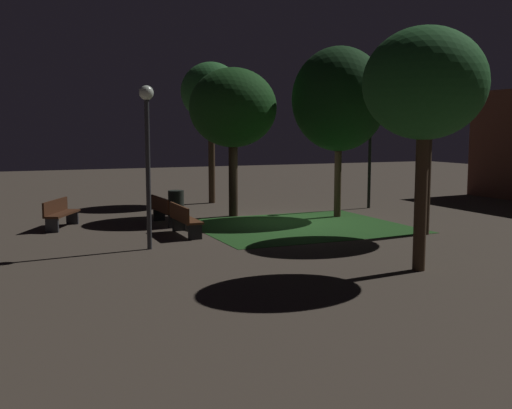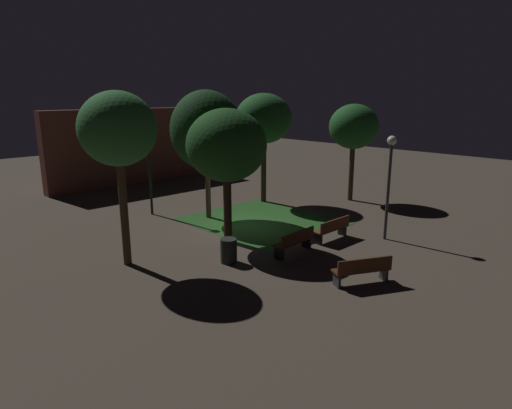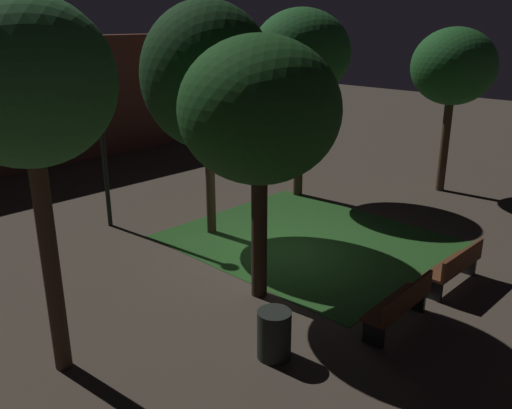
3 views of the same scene
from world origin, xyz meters
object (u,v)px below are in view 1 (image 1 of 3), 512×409
tree_right_canopy (339,99)px  lamp_post_plaza_west (371,120)px  trash_bin (176,202)px  bench_lawn_edge (164,209)px  tree_left_canopy (425,85)px  bench_front_right (184,219)px  tree_lawn_side (429,81)px  bench_back_row (60,213)px  tree_back_right (211,93)px  tree_back_left (233,108)px  lamp_post_path_center (147,137)px

tree_right_canopy → lamp_post_plaza_west: bearing=124.1°
lamp_post_plaza_west → trash_bin: size_ratio=5.99×
bench_lawn_edge → lamp_post_plaza_west: bearing=96.0°
trash_bin → lamp_post_plaza_west: bearing=79.3°
bench_lawn_edge → tree_right_canopy: tree_right_canopy is taller
bench_lawn_edge → lamp_post_plaza_west: size_ratio=0.36×
bench_lawn_edge → tree_left_canopy: size_ratio=0.35×
bench_front_right → tree_lawn_side: 7.95m
bench_back_row → tree_back_right: 8.73m
lamp_post_plaza_west → trash_bin: (-1.38, -7.30, -2.96)m
tree_lawn_side → tree_left_canopy: bearing=-40.0°
bench_back_row → trash_bin: bearing=112.6°
tree_lawn_side → lamp_post_plaza_west: (-5.68, 1.90, -0.98)m
tree_back_right → lamp_post_plaza_west: tree_back_right is taller
tree_back_left → tree_left_canopy: bearing=4.2°
tree_back_left → lamp_post_path_center: 6.31m
tree_back_right → tree_left_canopy: bearing=0.4°
tree_back_right → tree_left_canopy: 13.29m
tree_right_canopy → lamp_post_plaza_west: tree_right_canopy is taller
bench_lawn_edge → tree_left_canopy: 9.73m
bench_lawn_edge → bench_back_row: 3.18m
tree_left_canopy → trash_bin: size_ratio=6.10×
bench_front_right → tree_left_canopy: (6.22, 3.39, 3.45)m
tree_right_canopy → bench_front_right: bearing=-75.9°
bench_front_right → trash_bin: bench_front_right is taller
bench_lawn_edge → tree_back_right: 7.10m
bench_lawn_edge → tree_back_left: tree_back_left is taller
tree_left_canopy → lamp_post_path_center: tree_left_canopy is taller
bench_front_right → bench_back_row: bearing=-131.1°
tree_left_canopy → lamp_post_path_center: bearing=-133.9°
lamp_post_plaza_west → lamp_post_path_center: (4.72, -9.72, -0.56)m
bench_lawn_edge → tree_back_left: 4.33m
bench_lawn_edge → tree_back_left: (-0.86, 2.71, 3.26)m
bench_lawn_edge → tree_lawn_side: (4.81, 6.44, 3.88)m
bench_front_right → tree_back_left: tree_back_left is taller
tree_back_left → lamp_post_plaza_west: 5.64m
tree_back_right → bench_back_row: bearing=-56.1°
bench_back_row → bench_front_right: bearing=48.9°
bench_lawn_edge → lamp_post_path_center: size_ratio=0.45×
tree_back_right → tree_lawn_side: (9.64, 3.14, -0.14)m
bench_back_row → tree_back_right: size_ratio=0.32×
tree_back_right → tree_back_left: size_ratio=1.12×
bench_lawn_edge → lamp_post_path_center: 4.71m
bench_front_right → lamp_post_path_center: lamp_post_path_center is taller
bench_front_right → lamp_post_path_center: size_ratio=0.44×
tree_lawn_side → lamp_post_plaza_west: 6.07m
lamp_post_path_center → trash_bin: lamp_post_path_center is taller
bench_back_row → tree_back_right: bearing=123.9°
bench_back_row → tree_back_left: 6.70m
bench_front_right → tree_back_right: size_ratio=0.31×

